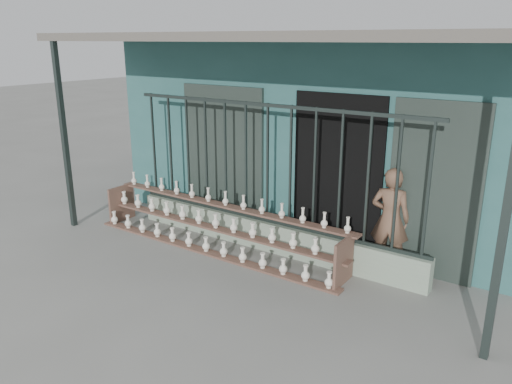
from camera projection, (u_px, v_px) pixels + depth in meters
The scene contains 6 objects.
ground at pixel (214, 281), 6.73m from camera, with size 60.00×60.00×0.00m, color slate.
workshop_building at pixel (351, 120), 9.58m from camera, with size 7.40×6.60×3.21m.
parapet_wall at pixel (267, 235), 7.68m from camera, with size 5.00×0.20×0.45m, color #8FA38B.
security_fence at pixel (267, 164), 7.35m from camera, with size 5.00×0.04×1.80m.
shelf_rack at pixel (215, 226), 7.69m from camera, with size 4.50×0.68×0.85m.
elderly_woman at pixel (390, 220), 6.87m from camera, with size 0.54×0.35×1.48m, color brown.
Camera 1 is at (3.90, -4.69, 3.13)m, focal length 35.00 mm.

